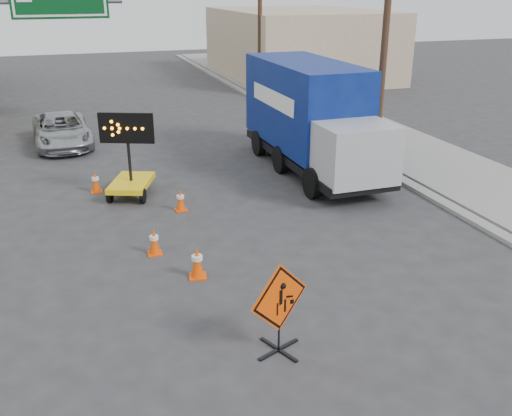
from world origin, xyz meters
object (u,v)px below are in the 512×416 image
construction_sign (279,306)px  arrow_board (131,177)px  box_truck (311,123)px  pickup_truck (62,130)px

construction_sign → arrow_board: size_ratio=0.67×
construction_sign → arrow_board: bearing=76.6°
construction_sign → box_truck: 11.14m
arrow_board → box_truck: box_truck is taller
box_truck → construction_sign: bearing=-116.9°
construction_sign → box_truck: size_ratio=0.23×
pickup_truck → box_truck: 10.59m
construction_sign → pickup_truck: size_ratio=0.38×
construction_sign → box_truck: box_truck is taller
arrow_board → box_truck: size_ratio=0.34×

